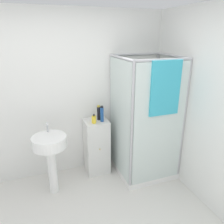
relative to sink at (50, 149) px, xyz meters
The scene contains 7 objects.
wall_back 0.79m from the sink, 69.01° to the left, with size 6.40×0.06×2.50m, color white.
shower_enclosure 1.40m from the sink, ahead, with size 0.85×0.88×1.86m.
vanity_cabinet 0.82m from the sink, 21.96° to the left, with size 0.36×0.38×0.89m.
sink is the anchor object (origin of this frame).
soap_dispenser 0.75m from the sink, 17.45° to the left, with size 0.07×0.07×0.14m.
shampoo_bottle_tall_black 0.90m from the sink, 22.04° to the left, with size 0.05×0.05×0.23m.
shampoo_bottle_blue 0.90m from the sink, 16.12° to the left, with size 0.05×0.05×0.24m.
Camera 1 is at (-0.29, -1.52, 2.15)m, focal length 35.00 mm.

